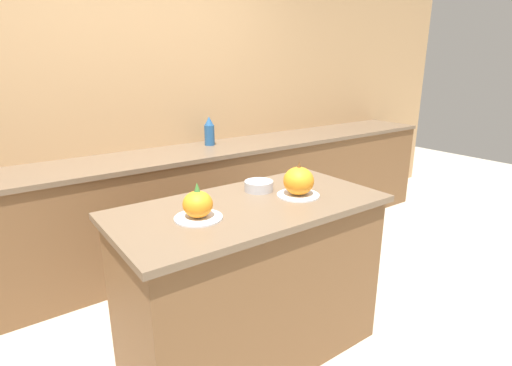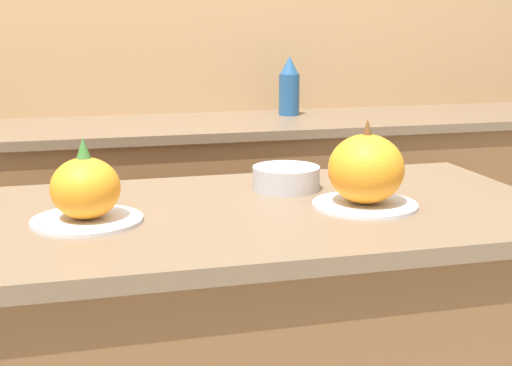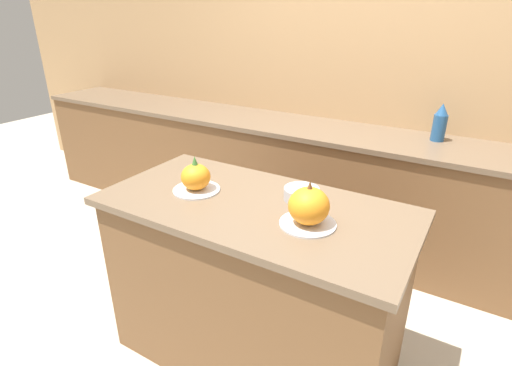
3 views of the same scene
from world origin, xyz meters
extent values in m
plane|color=#BCB29E|center=(0.00, 0.00, 0.00)|extent=(12.00, 12.00, 0.00)
cube|color=tan|center=(0.00, 1.63, 1.25)|extent=(8.00, 0.06, 2.50)
cube|color=brown|center=(0.00, 0.00, 0.44)|extent=(1.37, 0.65, 0.88)
cube|color=brown|center=(0.00, 0.00, 0.90)|extent=(1.43, 0.71, 0.03)
cube|color=brown|center=(0.00, 1.30, 0.44)|extent=(6.00, 0.56, 0.89)
cube|color=brown|center=(0.00, 1.30, 0.90)|extent=(6.00, 0.60, 0.03)
cylinder|color=silver|center=(-0.32, -0.02, 0.92)|extent=(0.23, 0.23, 0.01)
ellipsoid|color=orange|center=(-0.32, -0.02, 0.98)|extent=(0.14, 0.14, 0.13)
cone|color=#38702D|center=(-0.32, -0.02, 1.07)|extent=(0.03, 0.03, 0.05)
cylinder|color=silver|center=(0.29, -0.05, 0.92)|extent=(0.23, 0.23, 0.01)
ellipsoid|color=orange|center=(0.29, -0.05, 1.00)|extent=(0.17, 0.17, 0.15)
cone|color=brown|center=(0.29, -0.05, 1.09)|extent=(0.02, 0.02, 0.04)
cylinder|color=#235184|center=(0.56, 1.41, 1.01)|extent=(0.09, 0.09, 0.17)
cone|color=#235184|center=(0.56, 1.41, 1.13)|extent=(0.08, 0.08, 0.07)
cylinder|color=#ADADB2|center=(0.16, 0.15, 0.94)|extent=(0.16, 0.16, 0.06)
camera|label=1|loc=(-1.12, -1.59, 1.62)|focal=28.00mm
camera|label=2|loc=(-0.34, -1.47, 1.32)|focal=50.00mm
camera|label=3|loc=(0.84, -1.38, 1.72)|focal=28.00mm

